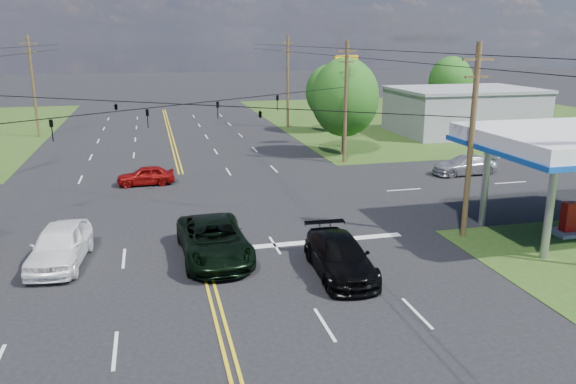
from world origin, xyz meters
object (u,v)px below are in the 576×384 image
object	(u,v)px
retail_ne	(463,112)
pole_ne	(346,101)
tree_right_a	(345,98)
pickup_dkgreen	(214,240)
suv_black	(340,256)
tree_far_r	(451,82)
tree_right_b	(329,92)
pole_right_far	(288,81)
pole_se	(471,140)
pole_left_far	(33,85)
pickup_white	(60,245)

from	to	relation	value
retail_ne	pole_ne	size ratio (longest dim) A/B	1.47
retail_ne	tree_right_a	world-z (taller)	tree_right_a
pickup_dkgreen	suv_black	size ratio (longest dim) A/B	1.15
tree_right_a	tree_far_r	xyz separation A→B (m)	(20.00, 18.00, -0.33)
retail_ne	pickup_dkgreen	xyz separation A→B (m)	(-29.50, -28.91, -1.33)
retail_ne	tree_right_b	bearing A→B (deg)	163.50
pole_ne	pole_right_far	bearing A→B (deg)	90.00
tree_far_r	pole_se	bearing A→B (deg)	-118.30
pole_ne	pole_left_far	size ratio (longest dim) A/B	0.95
pole_se	suv_black	xyz separation A→B (m)	(-7.55, -2.91, -4.12)
tree_right_a	pickup_dkgreen	distance (m)	25.21
pole_left_far	retail_ne	bearing A→B (deg)	-10.54
tree_right_b	pole_ne	bearing A→B (deg)	-103.13
suv_black	tree_right_a	bearing A→B (deg)	72.89
pickup_dkgreen	suv_black	xyz separation A→B (m)	(4.95, -3.00, -0.08)
pickup_dkgreen	pickup_white	xyz separation A→B (m)	(-6.64, 0.91, 0.02)
tree_right_b	pickup_dkgreen	xyz separation A→B (m)	(-16.00, -32.91, -3.34)
retail_ne	suv_black	xyz separation A→B (m)	(-24.55, -31.91, -1.41)
tree_right_b	pickup_white	size ratio (longest dim) A/B	1.35
pole_ne	pole_left_far	xyz separation A→B (m)	(-26.00, 19.00, 0.25)
pole_se	pole_left_far	bearing A→B (deg)	125.10
pole_se	pole_left_far	size ratio (longest dim) A/B	0.95
pole_ne	pickup_dkgreen	bearing A→B (deg)	-124.92
retail_ne	pole_se	world-z (taller)	pole_se
pole_ne	pickup_dkgreen	distance (m)	22.21
pole_right_far	tree_right_a	world-z (taller)	pole_right_far
pole_left_far	suv_black	world-z (taller)	pole_left_far
pole_right_far	suv_black	world-z (taller)	pole_right_far
pickup_dkgreen	retail_ne	bearing A→B (deg)	42.51
pickup_dkgreen	pickup_white	distance (m)	6.70
tree_right_b	pickup_dkgreen	bearing A→B (deg)	-115.93
tree_right_a	pickup_dkgreen	world-z (taller)	tree_right_a
tree_right_a	suv_black	xyz separation A→B (m)	(-8.55, -23.91, -4.08)
pole_se	tree_right_b	size ratio (longest dim) A/B	1.34
pole_se	pole_ne	distance (m)	18.00
tree_right_a	tree_far_r	bearing A→B (deg)	41.99
pole_ne	tree_right_a	bearing A→B (deg)	71.57
pole_left_far	tree_far_r	xyz separation A→B (m)	(47.00, 2.00, -0.62)
pickup_white	tree_right_a	bearing A→B (deg)	50.87
retail_ne	pole_right_far	world-z (taller)	pole_right_far
tree_far_r	pickup_white	size ratio (longest dim) A/B	1.46
pole_ne	pole_left_far	bearing A→B (deg)	143.84
tree_right_a	pickup_white	world-z (taller)	tree_right_a
retail_ne	suv_black	bearing A→B (deg)	-127.58
pole_se	pickup_dkgreen	bearing A→B (deg)	179.58
tree_far_r	pole_ne	bearing A→B (deg)	-135.00
suv_black	pickup_white	world-z (taller)	pickup_white
retail_ne	pickup_white	xyz separation A→B (m)	(-36.14, -28.00, -1.31)
pole_se	tree_right_b	distance (m)	33.19
pole_ne	tree_far_r	bearing A→B (deg)	45.00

